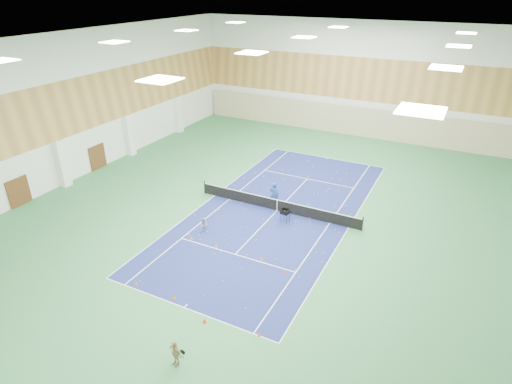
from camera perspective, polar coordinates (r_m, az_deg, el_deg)
ground at (r=32.11m, az=2.81°, el=-2.50°), size 40.00×40.00×0.00m
room_shell at (r=29.68m, az=3.07°, el=7.69°), size 36.00×40.00×12.00m
wood_cladding at (r=29.10m, az=3.17°, el=11.42°), size 36.00×40.00×8.00m
ceiling_light_grid at (r=28.34m, az=3.37°, el=19.10°), size 21.40×25.40×0.06m
court_surface at (r=32.11m, az=2.82°, el=-2.49°), size 10.97×23.77×0.01m
tennis_balls_scatter at (r=32.09m, az=2.82°, el=-2.43°), size 10.57×22.77×0.07m
tennis_net at (r=31.85m, az=2.84°, el=-1.63°), size 12.80×0.10×1.10m
back_curtain at (r=48.90m, az=12.57°, el=9.26°), size 35.40×0.16×3.20m
door_left_a at (r=37.09m, az=-29.08°, el=0.02°), size 0.08×1.80×2.20m
door_left_b at (r=41.52m, az=-20.37°, el=4.40°), size 0.08×1.80×2.20m
coach at (r=32.33m, az=2.43°, el=-0.31°), size 0.78×0.58×1.96m
child_court at (r=29.40m, az=-6.93°, el=-4.40°), size 0.63×0.56×1.08m
child_apron at (r=20.58m, az=-10.74°, el=-20.32°), size 0.84×0.51×1.34m
ball_cart at (r=30.48m, az=3.88°, el=-3.15°), size 0.62×0.62×1.00m
cone_svc_a at (r=28.91m, az=-8.66°, el=-6.08°), size 0.22×0.22×0.24m
cone_svc_b at (r=28.01m, az=-5.32°, el=-7.08°), size 0.18×0.18×0.20m
cone_svc_c at (r=26.70m, az=0.75°, el=-8.78°), size 0.21×0.21×0.23m
cone_svc_d at (r=25.70m, az=3.87°, el=-10.49°), size 0.18×0.18×0.20m
cone_base_a at (r=25.68m, az=-15.66°, el=-11.64°), size 0.17×0.17×0.19m
cone_base_b at (r=24.24m, az=-10.88°, el=-13.58°), size 0.21×0.21×0.23m
cone_base_c at (r=22.64m, az=-6.88°, el=-16.65°), size 0.21×0.21×0.23m
cone_base_d at (r=21.85m, az=0.44°, el=-18.40°), size 0.19×0.19×0.21m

